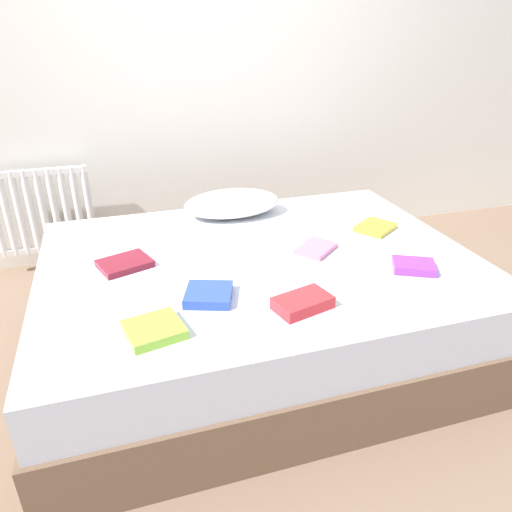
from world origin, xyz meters
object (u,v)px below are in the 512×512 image
at_px(textbook_blue, 209,295).
at_px(pillow, 232,203).
at_px(textbook_yellow, 375,227).
at_px(textbook_pink, 316,248).
at_px(bed, 259,303).
at_px(textbook_maroon, 125,264).
at_px(textbook_lime, 154,330).
at_px(textbook_purple, 414,266).
at_px(textbook_red, 303,303).
at_px(radiator, 43,211).

bearing_deg(textbook_blue, pillow, 88.86).
relative_size(pillow, textbook_yellow, 2.74).
bearing_deg(textbook_pink, bed, 136.88).
relative_size(pillow, textbook_maroon, 2.49).
height_order(textbook_lime, textbook_blue, textbook_blue).
bearing_deg(textbook_purple, textbook_lime, -145.74).
xyz_separation_m(textbook_lime, textbook_purple, (1.14, 0.15, 0.00)).
bearing_deg(textbook_maroon, textbook_blue, -71.27).
xyz_separation_m(textbook_red, textbook_blue, (-0.33, 0.17, -0.01)).
relative_size(textbook_lime, textbook_pink, 0.99).
distance_m(textbook_blue, textbook_yellow, 1.07).
distance_m(textbook_maroon, textbook_pink, 0.89).
bearing_deg(radiator, textbook_blue, -63.50).
bearing_deg(textbook_pink, textbook_yellow, -19.34).
distance_m(pillow, textbook_purple, 1.06).
bearing_deg(textbook_blue, textbook_pink, 45.15).
distance_m(textbook_pink, textbook_blue, 0.65).
distance_m(textbook_lime, textbook_maroon, 0.56).
xyz_separation_m(textbook_maroon, textbook_blue, (0.30, -0.38, 0.00)).
bearing_deg(textbook_maroon, radiator, 92.56).
xyz_separation_m(textbook_maroon, textbook_red, (0.63, -0.55, 0.01)).
xyz_separation_m(radiator, textbook_red, (1.07, -1.67, 0.12)).
height_order(bed, textbook_purple, textbook_purple).
xyz_separation_m(pillow, textbook_lime, (-0.55, -1.02, -0.05)).
distance_m(bed, pillow, 0.64).
relative_size(bed, pillow, 3.72).
bearing_deg(textbook_lime, textbook_blue, 24.74).
height_order(pillow, textbook_pink, pillow).
bearing_deg(textbook_purple, pillow, 151.01).
height_order(textbook_pink, textbook_blue, textbook_blue).
bearing_deg(pillow, textbook_maroon, -142.83).
bearing_deg(textbook_maroon, pillow, 17.86).
xyz_separation_m(radiator, textbook_yellow, (1.73, -1.07, 0.11)).
distance_m(textbook_blue, textbook_purple, 0.91).
relative_size(textbook_maroon, textbook_pink, 1.12).
bearing_deg(textbook_maroon, textbook_yellow, -17.38).
xyz_separation_m(textbook_pink, textbook_yellow, (0.40, 0.14, 0.00)).
distance_m(textbook_red, textbook_purple, 0.60).
bearing_deg(textbook_red, textbook_lime, 165.32).
bearing_deg(textbook_purple, textbook_maroon, -171.80).
height_order(textbook_red, textbook_pink, textbook_red).
bearing_deg(bed, textbook_maroon, 172.21).
distance_m(radiator, textbook_pink, 1.81).
height_order(textbook_yellow, textbook_purple, textbook_purple).
xyz_separation_m(textbook_lime, textbook_pink, (0.81, 0.46, -0.01)).
bearing_deg(textbook_yellow, textbook_maroon, 148.50).
bearing_deg(textbook_lime, pillow, 49.51).
relative_size(textbook_red, textbook_purple, 1.20).
height_order(textbook_maroon, textbook_yellow, textbook_maroon).
height_order(bed, textbook_lime, textbook_lime).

